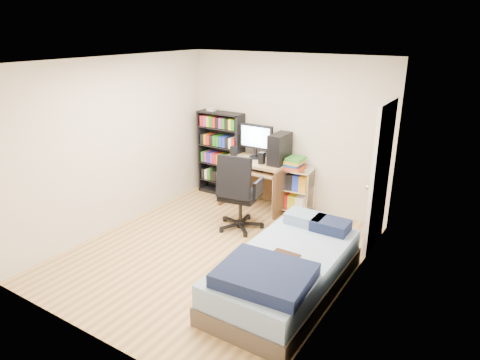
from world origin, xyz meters
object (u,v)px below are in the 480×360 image
Objects in this scene: office_chair at (239,206)px; media_shelf at (221,153)px; computer_desk at (263,165)px; bed at (285,271)px.

media_shelf is at bearing 125.68° from office_chair.
bed is at bearing -54.21° from computer_desk.
media_shelf is 0.95m from computer_desk.
computer_desk is 0.64× the size of bed.
computer_desk reaches higher than office_chair.
media_shelf reaches higher than office_chair.
computer_desk is 0.98m from office_chair.
office_chair is at bearing -45.05° from media_shelf.
media_shelf is 1.12× the size of computer_desk.
computer_desk is 1.17× the size of office_chair.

